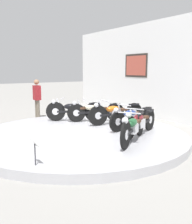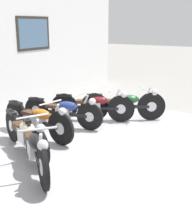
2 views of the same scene
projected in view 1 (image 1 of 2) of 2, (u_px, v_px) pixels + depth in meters
name	position (u px, v px, depth m)	size (l,w,h in m)	color
ground_plane	(81.00, 139.00, 7.50)	(60.00, 60.00, 0.00)	gray
display_platform	(81.00, 136.00, 7.48)	(5.99, 5.99, 0.20)	#ADADB2
back_wall	(182.00, 70.00, 9.48)	(14.00, 0.22, 3.89)	white
motorcycle_black	(74.00, 110.00, 9.01)	(1.28, 1.63, 0.81)	black
motorcycle_cream	(95.00, 111.00, 8.99)	(0.89, 1.82, 0.79)	black
motorcycle_orange	(115.00, 112.00, 8.58)	(0.54, 2.00, 0.80)	black
motorcycle_blue	(132.00, 117.00, 7.90)	(0.54, 1.94, 0.78)	black
motorcycle_maroon	(140.00, 122.00, 7.12)	(0.84, 1.84, 0.79)	black
motorcycle_green	(133.00, 126.00, 6.45)	(1.16, 1.71, 0.81)	black
info_placard_front_right	(35.00, 146.00, 4.89)	(0.26, 0.11, 0.51)	#333338
visitor_standing	(37.00, 97.00, 10.47)	(0.36, 0.22, 1.58)	#6B6051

